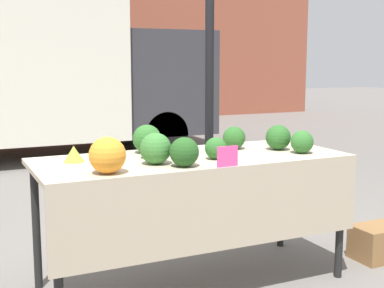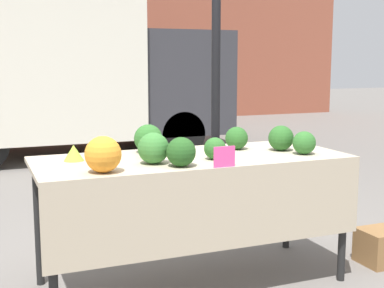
% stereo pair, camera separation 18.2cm
% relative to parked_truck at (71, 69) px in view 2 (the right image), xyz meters
% --- Properties ---
extents(ground_plane, '(40.00, 40.00, 0.00)m').
position_rel_parked_truck_xyz_m(ground_plane, '(-0.13, -5.27, -1.30)').
color(ground_plane, slate).
extents(building_facade, '(16.00, 0.60, 4.87)m').
position_rel_parked_truck_xyz_m(building_facade, '(-0.13, 4.46, 1.13)').
color(building_facade, brown).
rests_on(building_facade, ground_plane).
extents(tent_pole, '(0.07, 0.07, 2.22)m').
position_rel_parked_truck_xyz_m(tent_pole, '(0.38, -4.51, -0.20)').
color(tent_pole, black).
rests_on(tent_pole, ground_plane).
extents(parked_truck, '(4.31, 2.20, 2.50)m').
position_rel_parked_truck_xyz_m(parked_truck, '(0.00, 0.00, 0.00)').
color(parked_truck, silver).
rests_on(parked_truck, ground_plane).
extents(market_table, '(1.96, 0.79, 0.83)m').
position_rel_parked_truck_xyz_m(market_table, '(-0.13, -5.34, -0.58)').
color(market_table, tan).
rests_on(market_table, ground_plane).
extents(orange_cauliflower, '(0.20, 0.20, 0.20)m').
position_rel_parked_truck_xyz_m(orange_cauliflower, '(-0.75, -5.54, -0.37)').
color(orange_cauliflower, orange).
rests_on(orange_cauliflower, market_table).
extents(romanesco_head, '(0.12, 0.12, 0.10)m').
position_rel_parked_truck_xyz_m(romanesco_head, '(-0.84, -5.14, -0.42)').
color(romanesco_head, '#93B238').
rests_on(romanesco_head, market_table).
extents(broccoli_head_0, '(0.17, 0.17, 0.17)m').
position_rel_parked_truck_xyz_m(broccoli_head_0, '(0.51, -5.28, -0.39)').
color(broccoli_head_0, '#285B23').
rests_on(broccoli_head_0, market_table).
extents(broccoli_head_1, '(0.18, 0.18, 0.18)m').
position_rel_parked_truck_xyz_m(broccoli_head_1, '(-0.42, -5.41, -0.38)').
color(broccoli_head_1, '#387533').
rests_on(broccoli_head_1, market_table).
extents(broccoli_head_2, '(0.14, 0.14, 0.14)m').
position_rel_parked_truck_xyz_m(broccoli_head_2, '(-0.03, -5.42, -0.40)').
color(broccoli_head_2, '#2D6628').
rests_on(broccoli_head_2, market_table).
extents(broccoli_head_3, '(0.19, 0.19, 0.19)m').
position_rel_parked_truck_xyz_m(broccoli_head_3, '(-0.34, -5.03, -0.38)').
color(broccoli_head_3, '#2D6628').
rests_on(broccoli_head_3, market_table).
extents(broccoli_head_4, '(0.17, 0.17, 0.17)m').
position_rel_parked_truck_xyz_m(broccoli_head_4, '(-0.31, -5.55, -0.39)').
color(broccoli_head_4, '#23511E').
rests_on(broccoli_head_4, market_table).
extents(broccoli_head_5, '(0.13, 0.13, 0.13)m').
position_rel_parked_truck_xyz_m(broccoli_head_5, '(-0.39, -5.22, -0.41)').
color(broccoli_head_5, '#285B23').
rests_on(broccoli_head_5, market_table).
extents(broccoli_head_6, '(0.15, 0.15, 0.15)m').
position_rel_parked_truck_xyz_m(broccoli_head_6, '(0.26, -5.13, -0.39)').
color(broccoli_head_6, '#285B23').
rests_on(broccoli_head_6, market_table).
extents(broccoli_head_7, '(0.15, 0.15, 0.15)m').
position_rel_parked_truck_xyz_m(broccoli_head_7, '(0.57, -5.46, -0.40)').
color(broccoli_head_7, '#2D6628').
rests_on(broccoli_head_7, market_table).
extents(price_sign, '(0.13, 0.01, 0.12)m').
position_rel_parked_truck_xyz_m(price_sign, '(-0.08, -5.66, -0.41)').
color(price_sign, '#EF4793').
rests_on(price_sign, market_table).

